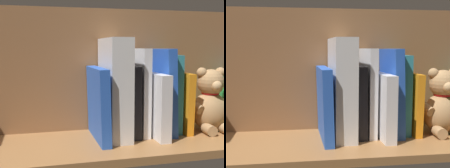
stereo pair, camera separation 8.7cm
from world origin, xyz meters
TOP-DOWN VIEW (x-y plane):
  - ground_plane at (0.00, 0.00)cm, footprint 110.62×31.68cm
  - shelf_back_panel at (0.00, -13.59)cm, footprint 110.62×1.50cm
  - teddy_bear at (-33.15, -2.32)cm, footprint 16.47×13.50cm
  - book_3 at (-23.80, -4.86)cm, footprint 2.66×15.15cm
  - book_4 at (-20.63, -5.67)cm, footprint 2.54×13.55cm
  - book_5 at (-17.24, -4.22)cm, footprint 3.63×16.44cm
  - book_6 at (-13.52, -2.31)cm, footprint 3.19×20.26cm
  - book_7 at (-9.96, -4.94)cm, footprint 2.36×15.00cm
  - book_8 at (-6.71, -4.58)cm, footprint 2.82×15.72cm
  - dictionary_thick_white at (-1.57, -3.01)cm, footprint 6.16×18.66cm
  - book_9 at (3.65, -2.05)cm, footprint 3.30×20.79cm

SIDE VIEW (x-z plane):
  - ground_plane at x=0.00cm, z-range -2.20..0.00cm
  - teddy_bear at x=-33.15cm, z-range -1.22..19.12cm
  - book_3 at x=-23.80cm, z-range -0.02..18.73cm
  - book_6 at x=-13.52cm, z-range 0.00..18.97cm
  - book_9 at x=3.65cm, z-range -0.03..20.91cm
  - book_8 at x=-6.71cm, z-range -0.02..21.19cm
  - book_4 at x=-20.63cm, z-range 0.00..24.27cm
  - book_5 at x=-17.24cm, z-range -0.04..26.21cm
  - book_7 at x=-9.96cm, z-range 0.00..26.30cm
  - dictionary_thick_white at x=-1.57cm, z-range 0.00..29.30cm
  - shelf_back_panel at x=0.00cm, z-range 0.00..38.92cm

